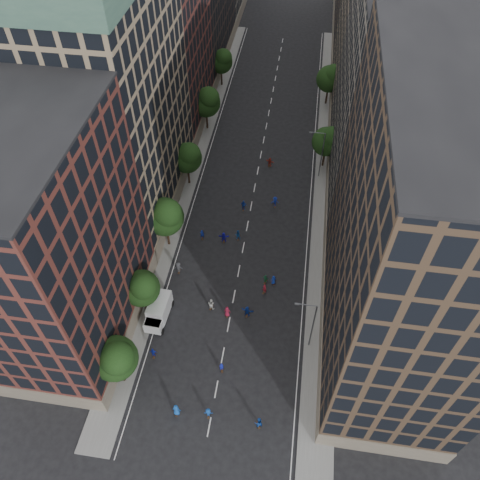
{
  "coord_description": "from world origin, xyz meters",
  "views": [
    {
      "loc": [
        6.27,
        -18.28,
        53.68
      ],
      "look_at": [
        -0.45,
        26.68,
        2.0
      ],
      "focal_mm": 35.0,
      "sensor_mm": 36.0,
      "label": 1
    }
  ],
  "objects": [
    {
      "name": "ground",
      "position": [
        0.0,
        40.0,
        0.0
      ],
      "size": [
        240.0,
        240.0,
        0.0
      ],
      "primitive_type": "plane",
      "color": "black",
      "rests_on": "ground"
    },
    {
      "name": "sidewalk_left",
      "position": [
        -12.0,
        47.5,
        0.07
      ],
      "size": [
        4.0,
        105.0,
        0.15
      ],
      "primitive_type": "cube",
      "color": "slate",
      "rests_on": "ground"
    },
    {
      "name": "sidewalk_right",
      "position": [
        12.0,
        47.5,
        0.07
      ],
      "size": [
        4.0,
        105.0,
        0.15
      ],
      "primitive_type": "cube",
      "color": "slate",
      "rests_on": "ground"
    },
    {
      "name": "bldg_left_a",
      "position": [
        -19.0,
        11.0,
        15.0
      ],
      "size": [
        14.0,
        22.0,
        30.0
      ],
      "primitive_type": "cube",
      "color": "#582821",
      "rests_on": "ground"
    },
    {
      "name": "bldg_left_b",
      "position": [
        -19.0,
        35.0,
        17.0
      ],
      "size": [
        14.0,
        26.0,
        34.0
      ],
      "primitive_type": "cube",
      "color": "#8B765B",
      "rests_on": "ground"
    },
    {
      "name": "bldg_left_c",
      "position": [
        -19.0,
        58.0,
        14.0
      ],
      "size": [
        14.0,
        20.0,
        28.0
      ],
      "primitive_type": "cube",
      "color": "#582821",
      "rests_on": "ground"
    },
    {
      "name": "bldg_right_a",
      "position": [
        19.0,
        15.0,
        18.0
      ],
      "size": [
        14.0,
        30.0,
        36.0
      ],
      "primitive_type": "cube",
      "color": "#453325",
      "rests_on": "ground"
    },
    {
      "name": "bldg_right_b",
      "position": [
        19.0,
        44.0,
        16.5
      ],
      "size": [
        14.0,
        28.0,
        33.0
      ],
      "primitive_type": "cube",
      "color": "#666054",
      "rests_on": "ground"
    },
    {
      "name": "bldg_right_c",
      "position": [
        19.0,
        71.0,
        17.5
      ],
      "size": [
        14.0,
        26.0,
        35.0
      ],
      "primitive_type": "cube",
      "color": "#8B765B",
      "rests_on": "ground"
    },
    {
      "name": "tree_left_0",
      "position": [
        -11.01,
        3.85,
        5.96
      ],
      "size": [
        5.2,
        5.2,
        8.83
      ],
      "color": "black",
      "rests_on": "ground"
    },
    {
      "name": "tree_left_1",
      "position": [
        -11.02,
        13.86,
        5.55
      ],
      "size": [
        4.8,
        4.8,
        8.21
      ],
      "color": "black",
      "rests_on": "ground"
    },
    {
      "name": "tree_left_2",
      "position": [
        -10.99,
        25.83,
        6.36
      ],
      "size": [
        5.6,
        5.6,
        9.45
      ],
      "color": "black",
      "rests_on": "ground"
    },
    {
      "name": "tree_left_3",
      "position": [
        -11.02,
        39.85,
        5.82
      ],
      "size": [
        5.0,
        5.0,
        8.58
      ],
      "color": "black",
      "rests_on": "ground"
    },
    {
      "name": "tree_left_4",
      "position": [
        -11.0,
        55.84,
        6.1
      ],
      "size": [
        5.4,
        5.4,
        9.08
      ],
      "color": "black",
      "rests_on": "ground"
    },
    {
      "name": "tree_left_5",
      "position": [
        -11.02,
        71.86,
        5.68
      ],
      "size": [
        4.8,
        4.8,
        8.33
      ],
      "color": "black",
      "rests_on": "ground"
    },
    {
      "name": "tree_right_a",
      "position": [
        11.38,
        47.85,
        5.63
      ],
      "size": [
        5.0,
        5.0,
        8.39
      ],
      "color": "black",
      "rests_on": "ground"
    },
    {
      "name": "tree_right_b",
      "position": [
        11.39,
        67.85,
        5.96
      ],
      "size": [
        5.2,
        5.2,
        8.83
      ],
      "color": "black",
      "rests_on": "ground"
    },
    {
      "name": "streetlamp_near",
      "position": [
        10.37,
        12.0,
        5.17
      ],
      "size": [
        2.64,
        0.22,
        9.06
      ],
      "color": "#595B60",
      "rests_on": "ground"
    },
    {
      "name": "streetlamp_far",
      "position": [
        10.37,
        45.0,
        5.17
      ],
      "size": [
        2.64,
        0.22,
        9.06
      ],
      "color": "#595B60",
      "rests_on": "ground"
    },
    {
      "name": "cargo_van",
      "position": [
        -9.29,
        13.27,
        1.52
      ],
      "size": [
        2.81,
        5.55,
        2.89
      ],
      "rotation": [
        0.0,
        0.0,
        -0.05
      ],
      "color": "silver",
      "rests_on": "ground"
    },
    {
      "name": "skater_0",
      "position": [
        -3.95,
        1.0,
        0.96
      ],
      "size": [
        0.95,
        0.63,
        1.92
      ],
      "primitive_type": "imported",
      "rotation": [
        0.0,
        0.0,
        3.16
      ],
      "color": "blue",
      "rests_on": "ground"
    },
    {
      "name": "skater_1",
      "position": [
        0.2,
        7.05,
        0.77
      ],
      "size": [
        0.66,
        0.56,
        1.53
      ],
      "primitive_type": "imported",
      "rotation": [
        0.0,
        0.0,
        3.54
      ],
      "color": "#1520AD",
      "rests_on": "ground"
    },
    {
      "name": "skater_2",
      "position": [
        5.48,
        1.0,
        0.92
      ],
      "size": [
        1.1,
        1.0,
        1.84
      ],
      "primitive_type": "imported",
      "rotation": [
        0.0,
        0.0,
        3.55
      ],
      "color": "#133E9C",
      "rests_on": "ground"
    },
    {
      "name": "skater_3",
      "position": [
        -0.31,
        1.29,
        0.75
      ],
      "size": [
        1.03,
        0.67,
        1.51
      ],
      "primitive_type": "imported",
      "rotation": [
        0.0,
        0.0,
        3.26
      ],
      "color": "#1446A4",
      "rests_on": "ground"
    },
    {
      "name": "skater_4",
      "position": [
        -8.5,
        7.65,
        0.82
      ],
      "size": [
        0.97,
        0.44,
        1.64
      ],
      "primitive_type": "imported",
      "rotation": [
        0.0,
        0.0,
        3.18
      ],
      "color": "navy",
      "rests_on": "ground"
    },
    {
      "name": "skater_5",
      "position": [
        2.22,
        15.29,
        0.9
      ],
      "size": [
        1.74,
        0.81,
        1.8
      ],
      "primitive_type": "imported",
      "rotation": [
        0.0,
        0.0,
        2.97
      ],
      "color": "navy",
      "rests_on": "ground"
    },
    {
      "name": "skater_6",
      "position": [
        -0.4,
        14.86,
        0.91
      ],
      "size": [
        0.9,
        0.59,
        1.82
      ],
      "primitive_type": "imported",
      "rotation": [
        0.0,
        0.0,
        3.13
      ],
      "color": "maroon",
      "rests_on": "ground"
    },
    {
      "name": "skater_7",
      "position": [
        4.07,
        19.37,
        0.81
      ],
      "size": [
        0.7,
        0.59,
        1.62
      ],
      "primitive_type": "imported",
      "rotation": [
        0.0,
        0.0,
        2.73
      ],
      "color": "maroon",
      "rests_on": "ground"
    },
    {
      "name": "skater_8",
      "position": [
        -2.74,
        15.71,
        0.95
      ],
      "size": [
        1.1,
        0.98,
        1.89
      ],
      "primitive_type": "imported",
      "rotation": [
        0.0,
        0.0,
        2.81
      ],
      "color": "beige",
      "rests_on": "ground"
    },
    {
      "name": "skater_9",
      "position": [
        -8.5,
        21.1,
        0.94
      ],
      "size": [
        1.23,
        0.73,
        1.89
      ],
      "primitive_type": "imported",
      "rotation": [
        0.0,
        0.0,
        3.12
      ],
      "color": "#38393D",
      "rests_on": "ground"
    },
    {
      "name": "skater_10",
      "position": [
        4.03,
        21.05,
        0.78
      ],
      "size": [
        1.0,
        0.7,
        1.57
      ],
      "primitive_type": "imported",
      "rotation": [
        0.0,
        0.0,
        2.76
      ],
      "color": "#217042",
      "rests_on": "ground"
    },
    {
      "name": "skater_11",
      "position": [
        -3.1,
        27.82,
        0.88
      ],
      "size": [
        1.68,
        0.68,
        1.76
      ],
      "primitive_type": "imported",
      "rotation": [
        0.0,
        0.0,
        3.24
      ],
      "color": "#1816BA",
      "rests_on": "ground"
    },
    {
      "name": "skater_12",
      "position": [
        5.15,
        21.04,
        0.77
      ],
      "size": [
        0.88,
        0.74,
        1.53
      ],
      "primitive_type": "imported",
      "rotation": [
        0.0,
        0.0,
        3.53
      ],
      "color": "#1533AE",
      "rests_on": "ground"
    },
    {
      "name": "skater_13",
      "position": [
        -6.47,
        27.94,
        0.87
      ],
      "size": [
        0.68,
        0.49,
        1.74
      ],
      "primitive_type": "imported",
      "rotation": [
        0.0,
        0.0,
        3.26
      ],
      "color": "#12289A",
      "rests_on": "ground"
    },
    {
      "name": "skater_14",
      "position": [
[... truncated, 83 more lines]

